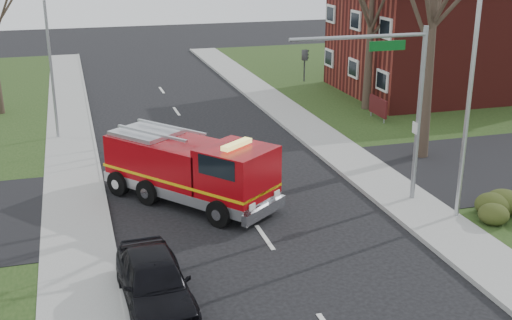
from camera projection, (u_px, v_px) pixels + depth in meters
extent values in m
plane|color=black|center=(265.00, 237.00, 22.07)|extent=(120.00, 120.00, 0.00)
cube|color=gray|center=(425.00, 215.00, 23.70)|extent=(2.40, 80.00, 0.15)
cube|color=gray|center=(79.00, 259.00, 20.39)|extent=(2.40, 80.00, 0.15)
cube|color=#5E1A16|center=(459.00, 40.00, 42.35)|extent=(15.00, 10.00, 7.00)
cube|color=silver|center=(353.00, 68.00, 40.82)|extent=(0.12, 1.40, 1.20)
cube|color=#481013|center=(378.00, 106.00, 35.93)|extent=(0.12, 2.00, 1.00)
cylinder|color=gray|center=(384.00, 118.00, 35.35)|extent=(0.08, 0.08, 0.90)
cylinder|color=gray|center=(371.00, 111.00, 36.80)|extent=(0.08, 0.08, 0.90)
ellipsoid|color=#2C3513|center=(508.00, 204.00, 23.38)|extent=(2.80, 2.00, 0.90)
cone|color=#352A1F|center=(432.00, 29.00, 28.11)|extent=(0.64, 0.64, 12.00)
cone|color=#352A1F|center=(371.00, 22.00, 36.92)|extent=(0.56, 0.56, 10.50)
cylinder|color=gray|center=(419.00, 117.00, 24.07)|extent=(0.18, 0.18, 6.80)
cylinder|color=gray|center=(360.00, 37.00, 22.37)|extent=(5.20, 0.14, 0.14)
cube|color=#0C591E|center=(387.00, 46.00, 22.78)|extent=(1.40, 0.06, 0.35)
imported|color=black|center=(306.00, 50.00, 21.95)|extent=(0.22, 0.18, 1.10)
cylinder|color=#B7BABF|center=(468.00, 108.00, 22.18)|extent=(0.16, 0.16, 8.40)
cylinder|color=gray|center=(52.00, 72.00, 31.84)|extent=(0.14, 0.14, 7.00)
cube|color=#94060C|center=(168.00, 162.00, 25.33)|extent=(4.75, 5.16, 1.90)
cube|color=#94060C|center=(237.00, 176.00, 23.38)|extent=(3.31, 3.31, 2.17)
cube|color=#B7BABF|center=(189.00, 186.00, 24.98)|extent=(6.22, 7.03, 0.41)
cube|color=#E5B20C|center=(189.00, 174.00, 24.81)|extent=(6.23, 7.04, 0.11)
cube|color=black|center=(259.00, 164.00, 22.61)|extent=(1.68, 1.34, 0.77)
cube|color=#E5D866|center=(237.00, 144.00, 22.99)|extent=(1.34, 1.14, 0.16)
cylinder|color=black|center=(219.00, 214.00, 22.76)|extent=(0.86, 0.98, 1.00)
cylinder|color=black|center=(258.00, 194.00, 24.58)|extent=(0.86, 0.98, 1.00)
cylinder|color=black|center=(118.00, 183.00, 25.61)|extent=(0.86, 0.98, 1.00)
cylinder|color=black|center=(160.00, 167.00, 27.42)|extent=(0.86, 0.98, 1.00)
imported|color=black|center=(155.00, 281.00, 17.72)|extent=(2.02, 4.58, 1.53)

